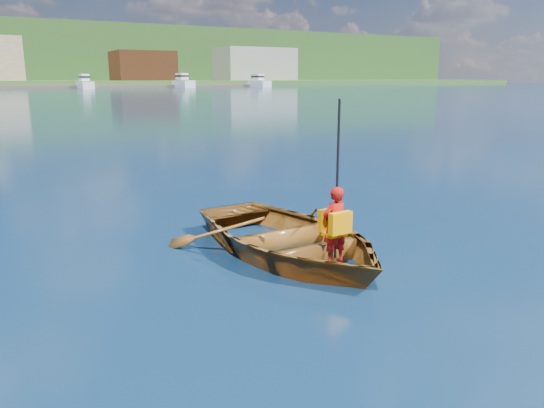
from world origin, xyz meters
TOP-DOWN VIEW (x-y plane):
  - ground at (0.00, 0.00)m, footprint 600.00×600.00m
  - rowboat at (0.98, -0.92)m, footprint 3.09×4.13m
  - child_paddler at (1.20, -1.80)m, footprint 0.41×0.36m
  - marina_yachts at (8.50, 143.29)m, footprint 140.06×11.18m

SIDE VIEW (x-z plane):
  - ground at x=0.00m, z-range 0.00..0.00m
  - rowboat at x=0.98m, z-range -0.15..0.67m
  - child_paddler at x=1.20m, z-range -0.46..1.77m
  - marina_yachts at x=8.50m, z-range -0.77..3.57m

